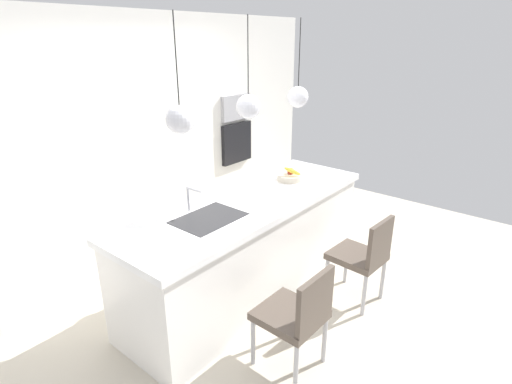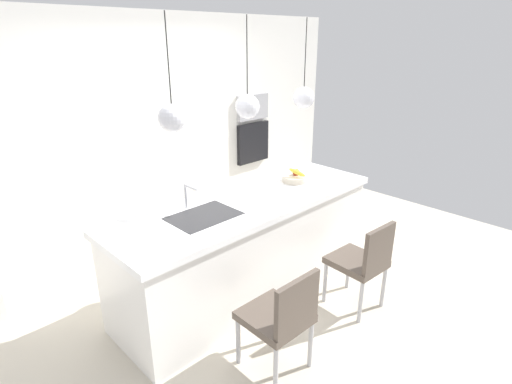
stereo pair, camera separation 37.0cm
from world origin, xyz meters
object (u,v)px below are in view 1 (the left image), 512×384
at_px(fruit_bowl, 290,176).
at_px(microwave, 236,107).
at_px(chair_near, 297,314).
at_px(oven, 236,143).
at_px(chair_middle, 363,255).

height_order(fruit_bowl, microwave, microwave).
height_order(fruit_bowl, chair_near, fruit_bowl).
bearing_deg(microwave, chair_near, -130.48).
bearing_deg(microwave, fruit_bowl, -120.00).
bearing_deg(microwave, oven, 0.00).
distance_m(oven, chair_middle, 2.74).
relative_size(fruit_bowl, oven, 0.47).
distance_m(fruit_bowl, chair_near, 1.63).
distance_m(fruit_bowl, oven, 1.79).
relative_size(fruit_bowl, chair_middle, 0.31).
bearing_deg(microwave, chair_middle, -112.97).
height_order(microwave, oven, microwave).
distance_m(microwave, oven, 0.50).
bearing_deg(fruit_bowl, microwave, 60.00).
distance_m(fruit_bowl, chair_middle, 1.08).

